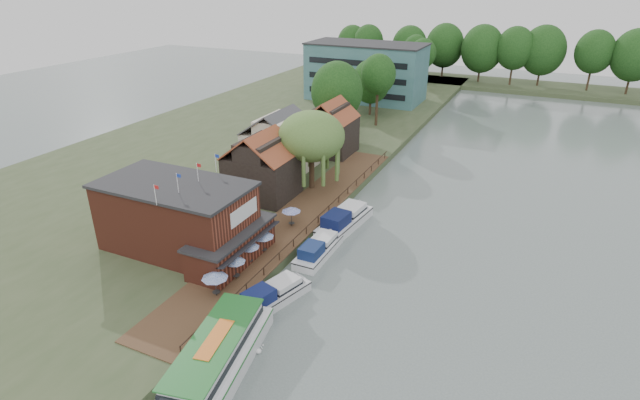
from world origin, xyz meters
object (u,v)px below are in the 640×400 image
at_px(umbrella_4, 291,216).
at_px(umbrella_3, 263,242).
at_px(hotel_block, 366,72).
at_px(cottage_a, 262,165).
at_px(pub, 193,220).
at_px(umbrella_0, 215,284).
at_px(umbrella_2, 249,253).
at_px(tour_boat, 212,363).
at_px(cottage_c, 331,127).
at_px(cottage_b, 280,140).
at_px(cruiser_0, 273,293).
at_px(cruiser_1, 318,247).
at_px(umbrella_1, 236,268).
at_px(swan, 259,351).
at_px(willow, 312,151).
at_px(cruiser_2, 345,217).

bearing_deg(umbrella_4, umbrella_3, -88.48).
bearing_deg(hotel_block, umbrella_3, -78.04).
xyz_separation_m(hotel_block, cottage_a, (7.00, -56.00, -1.90)).
distance_m(pub, umbrella_0, 8.94).
bearing_deg(cottage_a, umbrella_0, -69.81).
bearing_deg(umbrella_2, tour_boat, -68.19).
relative_size(cottage_c, umbrella_2, 3.58).
height_order(cottage_c, umbrella_4, cottage_c).
relative_size(cottage_b, umbrella_0, 4.04).
distance_m(cottage_b, umbrella_3, 24.90).
relative_size(pub, umbrella_2, 8.42).
bearing_deg(cottage_b, pub, -80.91).
height_order(cruiser_0, cruiser_1, cruiser_0).
height_order(cottage_a, umbrella_3, cottage_a).
bearing_deg(umbrella_0, umbrella_3, 90.58).
bearing_deg(umbrella_1, swan, -45.77).
bearing_deg(umbrella_3, willow, 99.74).
bearing_deg(cottage_a, cottage_b, 106.70).
height_order(willow, swan, willow).
distance_m(umbrella_4, cruiser_1, 5.74).
xyz_separation_m(umbrella_3, umbrella_4, (-0.17, 6.42, 0.00)).
height_order(willow, umbrella_1, willow).
bearing_deg(cruiser_2, cruiser_0, -84.74).
xyz_separation_m(umbrella_0, umbrella_3, (-0.08, 8.19, 0.00)).
distance_m(willow, umbrella_1, 23.14).
bearing_deg(cruiser_1, cottage_a, 143.60).
height_order(cottage_b, umbrella_4, cottage_b).
bearing_deg(cottage_c, umbrella_1, -79.69).
xyz_separation_m(umbrella_4, tour_boat, (5.38, -22.16, -0.65)).
xyz_separation_m(umbrella_3, tour_boat, (5.21, -15.74, -0.65)).
relative_size(tour_boat, swan, 34.17).
distance_m(umbrella_0, umbrella_2, 5.81).
bearing_deg(cottage_c, umbrella_4, -75.81).
relative_size(cottage_a, umbrella_1, 3.62).
distance_m(hotel_block, umbrella_4, 63.79).
relative_size(willow, umbrella_0, 4.39).
relative_size(cottage_b, umbrella_2, 4.04).
distance_m(cottage_c, umbrella_4, 25.93).
height_order(umbrella_4, swan, umbrella_4).
height_order(umbrella_1, cruiser_2, umbrella_1).
xyz_separation_m(cruiser_2, tour_boat, (0.64, -26.34, 0.36)).
bearing_deg(pub, umbrella_2, 2.01).
height_order(willow, umbrella_4, willow).
bearing_deg(cruiser_2, willow, 143.91).
bearing_deg(umbrella_4, cruiser_0, -69.34).
bearing_deg(umbrella_4, hotel_block, 103.01).
height_order(cottage_c, cruiser_2, cottage_c).
bearing_deg(pub, cottage_c, 90.00).
bearing_deg(cruiser_2, umbrella_1, -99.72).
bearing_deg(cottage_b, cottage_a, -73.30).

